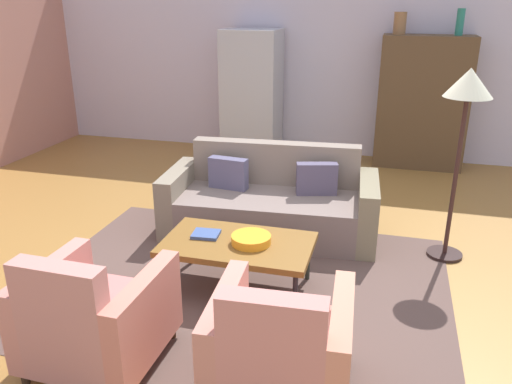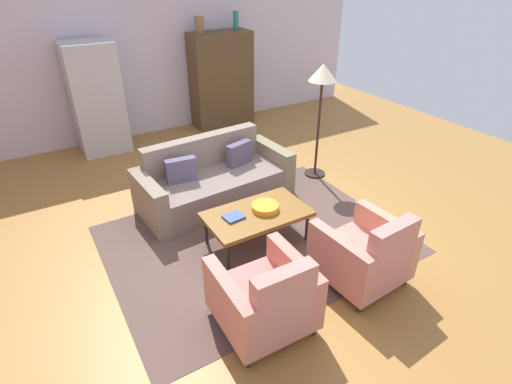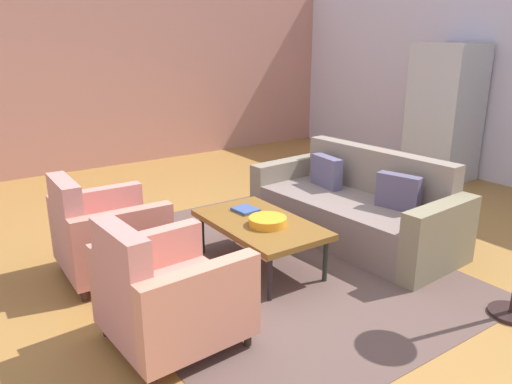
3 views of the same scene
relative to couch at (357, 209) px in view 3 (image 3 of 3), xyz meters
The scene contains 10 objects.
ground_plane 1.06m from the couch, 76.56° to the right, with size 10.81×10.81×0.00m, color #9F6F34.
wall_left 4.52m from the couch, 166.87° to the right, with size 0.12×8.03×2.80m, color tan.
area_rug 1.17m from the couch, 89.69° to the right, with size 3.40×2.60×0.01m, color brown.
couch is the anchor object (origin of this frame).
coffee_table 1.19m from the couch, 89.71° to the right, with size 1.20×0.70×0.42m.
armchair_left 2.43m from the couch, 104.20° to the right, with size 0.82×0.82×0.88m.
armchair_right 2.43m from the couch, 75.46° to the right, with size 0.85×0.85×0.88m.
fruit_bowl 1.20m from the couch, 84.31° to the right, with size 0.32×0.32×0.07m, color orange.
book_stack 1.19m from the couch, 103.65° to the right, with size 0.23×0.20×0.03m.
refrigerator 2.80m from the couch, 109.61° to the left, with size 0.80×0.73×1.85m.
Camera 3 is at (3.02, -2.47, 1.93)m, focal length 34.80 mm.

